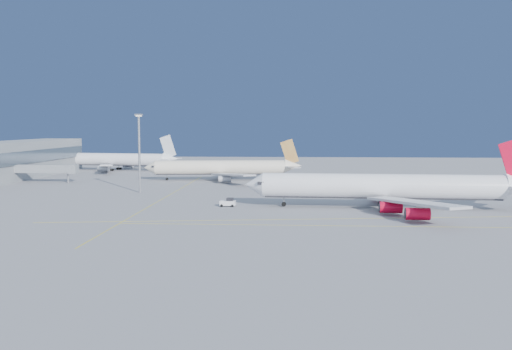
% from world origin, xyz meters
% --- Properties ---
extents(ground, '(500.00, 500.00, 0.00)m').
position_xyz_m(ground, '(0.00, 0.00, 0.00)').
color(ground, slate).
rests_on(ground, ground).
extents(terminal, '(18.40, 110.00, 15.00)m').
position_xyz_m(terminal, '(-114.93, 85.00, 7.51)').
color(terminal, gray).
rests_on(terminal, ground).
extents(jet_bridge, '(23.60, 3.60, 6.90)m').
position_xyz_m(jet_bridge, '(-93.11, 72.00, 5.17)').
color(jet_bridge, gray).
rests_on(jet_bridge, ground).
extents(taxiway_lines, '(118.86, 140.00, 0.02)m').
position_xyz_m(taxiway_lines, '(-14.71, 6.34, 0.01)').
color(taxiway_lines, '#CFC20B').
rests_on(taxiway_lines, ground).
extents(airliner_virgin, '(74.52, 66.89, 18.39)m').
position_xyz_m(airliner_virgin, '(22.58, 13.22, 5.54)').
color(airliner_virgin, white).
rests_on(airliner_virgin, ground).
extents(airliner_etihad, '(62.11, 57.06, 16.20)m').
position_xyz_m(airliner_etihad, '(-28.92, 85.92, 4.93)').
color(airliner_etihad, beige).
rests_on(airliner_etihad, ground).
extents(airliner_third, '(63.78, 58.25, 17.14)m').
position_xyz_m(airliner_third, '(-86.23, 131.00, 5.19)').
color(airliner_third, white).
rests_on(airliner_third, ground).
extents(pushback_tug, '(4.25, 2.79, 2.31)m').
position_xyz_m(pushback_tug, '(-19.07, 13.45, 1.07)').
color(pushback_tug, white).
rests_on(pushback_tug, ground).
extents(light_mast, '(2.17, 2.17, 25.09)m').
position_xyz_m(light_mast, '(-50.76, 42.83, 14.81)').
color(light_mast, gray).
rests_on(light_mast, ground).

